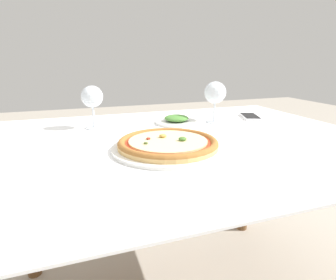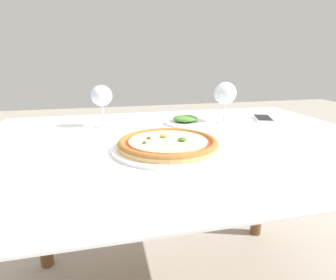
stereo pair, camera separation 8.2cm
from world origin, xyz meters
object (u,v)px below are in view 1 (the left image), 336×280
object	(u,v)px
side_plate	(176,120)
pizza_plate	(168,144)
dining_table	(178,161)
wine_glass_far_right	(92,98)
cell_phone	(250,117)
wine_glass_far_left	(215,93)

from	to	relation	value
side_plate	pizza_plate	bearing A→B (deg)	-115.00
dining_table	side_plate	bearing A→B (deg)	70.85
wine_glass_far_right	cell_phone	bearing A→B (deg)	-2.70
wine_glass_far_right	side_plate	distance (m)	0.35
wine_glass_far_left	side_plate	xyz separation A→B (m)	(-0.16, 0.03, -0.11)
pizza_plate	side_plate	world-z (taller)	pizza_plate
wine_glass_far_right	side_plate	size ratio (longest dim) A/B	0.94
wine_glass_far_left	cell_phone	size ratio (longest dim) A/B	1.07
wine_glass_far_right	side_plate	bearing A→B (deg)	-5.01
cell_phone	side_plate	xyz separation A→B (m)	(-0.36, 0.00, 0.01)
pizza_plate	side_plate	bearing A→B (deg)	65.00
wine_glass_far_left	side_plate	bearing A→B (deg)	168.70
wine_glass_far_right	pizza_plate	bearing A→B (deg)	-62.25
dining_table	pizza_plate	world-z (taller)	pizza_plate
wine_glass_far_left	dining_table	bearing A→B (deg)	-141.07
pizza_plate	cell_phone	bearing A→B (deg)	31.87
pizza_plate	cell_phone	world-z (taller)	pizza_plate
wine_glass_far_left	wine_glass_far_right	world-z (taller)	wine_glass_far_left
cell_phone	side_plate	size ratio (longest dim) A/B	0.92
pizza_plate	wine_glass_far_left	size ratio (longest dim) A/B	1.96
dining_table	pizza_plate	xyz separation A→B (m)	(-0.07, -0.10, 0.10)
pizza_plate	wine_glass_far_left	xyz separation A→B (m)	(0.30, 0.29, 0.10)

